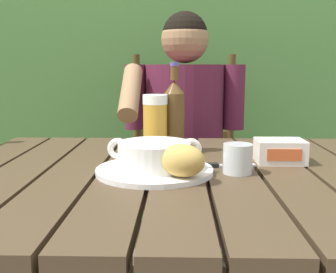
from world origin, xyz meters
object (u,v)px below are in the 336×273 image
object	(u,v)px
bread_roll	(183,160)
butter_tub	(281,151)
person_eating	(184,136)
soup_bowl	(155,154)
beer_glass	(156,124)
chair_near_diner	(184,174)
water_glass_small	(238,159)
serving_plate	(155,170)
beer_bottle	(175,115)
table_knife	(217,165)

from	to	relation	value
bread_roll	butter_tub	world-z (taller)	bread_roll
person_eating	soup_bowl	bearing A→B (deg)	-96.17
person_eating	butter_tub	bearing A→B (deg)	-67.96
person_eating	bread_roll	distance (m)	0.79
person_eating	beer_glass	bearing A→B (deg)	-99.94
butter_tub	beer_glass	bearing A→B (deg)	162.94
chair_near_diner	bread_roll	distance (m)	1.04
water_glass_small	serving_plate	bearing A→B (deg)	-178.89
soup_bowl	beer_bottle	world-z (taller)	beer_bottle
table_knife	beer_bottle	bearing A→B (deg)	120.06
beer_glass	butter_tub	bearing A→B (deg)	-17.06
serving_plate	beer_bottle	distance (m)	0.27
chair_near_diner	butter_tub	bearing A→B (deg)	-73.37
soup_bowl	bread_roll	world-z (taller)	same
serving_plate	soup_bowl	distance (m)	0.04
beer_glass	butter_tub	distance (m)	0.35
beer_glass	soup_bowl	bearing A→B (deg)	-87.35
soup_bowl	beer_glass	bearing A→B (deg)	92.65
person_eating	butter_tub	xyz separation A→B (m)	(0.24, -0.60, 0.06)
table_knife	soup_bowl	bearing A→B (deg)	-157.94
beer_bottle	table_knife	world-z (taller)	beer_bottle
person_eating	serving_plate	xyz separation A→B (m)	(-0.08, -0.71, 0.04)
soup_bowl	butter_tub	distance (m)	0.34
bread_roll	table_knife	xyz separation A→B (m)	(0.09, 0.14, -0.04)
chair_near_diner	beer_glass	world-z (taller)	chair_near_diner
beer_glass	water_glass_small	bearing A→B (deg)	-46.13
table_knife	water_glass_small	bearing A→B (deg)	-53.62
serving_plate	table_knife	size ratio (longest dim) A/B	1.72
beer_glass	table_knife	xyz separation A→B (m)	(0.16, -0.15, -0.08)
chair_near_diner	bread_roll	world-z (taller)	chair_near_diner
chair_near_diner	beer_bottle	size ratio (longest dim) A/B	4.02
person_eating	table_knife	world-z (taller)	person_eating
serving_plate	butter_tub	xyz separation A→B (m)	(0.32, 0.12, 0.02)
table_knife	bread_roll	bearing A→B (deg)	-122.63
chair_near_diner	serving_plate	xyz separation A→B (m)	(-0.08, -0.92, 0.25)
bread_roll	water_glass_small	world-z (taller)	bread_roll
beer_glass	beer_bottle	world-z (taller)	beer_bottle
chair_near_diner	beer_bottle	bearing A→B (deg)	-93.14
person_eating	bread_roll	bearing A→B (deg)	-90.93
bread_roll	butter_tub	size ratio (longest dim) A/B	1.01
table_knife	person_eating	bearing A→B (deg)	96.53
serving_plate	soup_bowl	xyz separation A→B (m)	(-0.00, -0.00, 0.04)
water_glass_small	table_knife	size ratio (longest dim) A/B	0.43
soup_bowl	person_eating	bearing A→B (deg)	83.83
water_glass_small	chair_near_diner	bearing A→B (deg)	97.13
soup_bowl	butter_tub	bearing A→B (deg)	19.85
serving_plate	soup_bowl	world-z (taller)	soup_bowl
person_eating	beer_glass	distance (m)	0.52
serving_plate	table_knife	xyz separation A→B (m)	(0.15, 0.06, -0.00)
beer_bottle	soup_bowl	bearing A→B (deg)	-99.92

